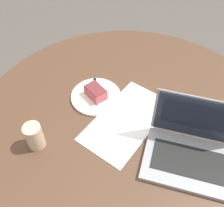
{
  "coord_description": "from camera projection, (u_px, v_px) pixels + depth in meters",
  "views": [
    {
      "loc": [
        -0.47,
        -0.44,
        1.58
      ],
      "look_at": [
        -0.01,
        0.1,
        0.76
      ],
      "focal_mm": 42.0,
      "sensor_mm": 36.0,
      "label": 1
    }
  ],
  "objects": [
    {
      "name": "fork",
      "position": [
        96.0,
        89.0,
        1.18
      ],
      "size": [
        0.11,
        0.16,
        0.0
      ],
      "rotation": [
        0.0,
        0.0,
        7.31
      ],
      "color": "silver",
      "rests_on": "plate"
    },
    {
      "name": "ground_plane",
      "position": [
        123.0,
        192.0,
        1.62
      ],
      "size": [
        12.0,
        12.0,
        0.0
      ],
      "primitive_type": "plane",
      "color": "#4C4742"
    },
    {
      "name": "coffee_glass",
      "position": [
        34.0,
        136.0,
        0.96
      ],
      "size": [
        0.07,
        0.07,
        0.11
      ],
      "color": "#C6AD89",
      "rests_on": "dining_table"
    },
    {
      "name": "cake_slice",
      "position": [
        96.0,
        92.0,
        1.13
      ],
      "size": [
        0.06,
        0.09,
        0.05
      ],
      "rotation": [
        0.0,
        0.0,
        4.68
      ],
      "color": "#B74C51",
      "rests_on": "plate"
    },
    {
      "name": "paper_document",
      "position": [
        127.0,
        120.0,
        1.08
      ],
      "size": [
        0.44,
        0.3,
        0.0
      ],
      "rotation": [
        0.0,
        0.0,
        0.23
      ],
      "color": "white",
      "rests_on": "dining_table"
    },
    {
      "name": "laptop",
      "position": [
        192.0,
        151.0,
        0.94
      ],
      "size": [
        0.37,
        0.4,
        0.23
      ],
      "rotation": [
        0.0,
        0.0,
        8.44
      ],
      "color": "gray",
      "rests_on": "dining_table"
    },
    {
      "name": "dining_table",
      "position": [
        128.0,
        141.0,
        1.17
      ],
      "size": [
        1.32,
        1.32,
        0.72
      ],
      "color": "#4C3323",
      "rests_on": "ground_plane"
    },
    {
      "name": "plate",
      "position": [
        96.0,
        96.0,
        1.16
      ],
      "size": [
        0.22,
        0.22,
        0.01
      ],
      "color": "silver",
      "rests_on": "dining_table"
    }
  ]
}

